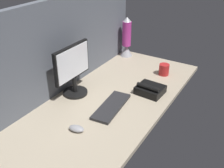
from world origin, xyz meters
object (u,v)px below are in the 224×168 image
monitor (73,69)px  desk_phone (150,90)px  keyboard (111,106)px  mug_red_plastic (164,70)px  mouse (77,129)px  lava_lamp (127,40)px

monitor → desk_phone: bearing=-58.6°
monitor → keyboard: size_ratio=1.01×
desk_phone → monitor: bearing=121.4°
mug_red_plastic → keyboard: bearing=170.0°
mouse → desk_phone: desk_phone is taller
lava_lamp → desk_phone: 74.15cm
keyboard → mouse: (-31.79, 4.84, 0.70)cm
mouse → mug_red_plastic: 98.32cm
mouse → desk_phone: 65.65cm
keyboard → desk_phone: (30.98, -14.34, 2.19)cm
monitor → keyboard: 38.29cm
monitor → mug_red_plastic: bearing=-35.3°
mug_red_plastic → mouse: bearing=170.4°
lava_lamp → mug_red_plastic: bearing=-112.7°
monitor → mug_red_plastic: size_ratio=3.98×
mouse → lava_lamp: bearing=5.0°
mug_red_plastic → lava_lamp: 51.91cm
monitor → desk_phone: size_ratio=1.88×
mug_red_plastic → lava_lamp: lava_lamp is taller
keyboard → monitor: bearing=80.8°
mouse → desk_phone: bearing=-26.7°
keyboard → lava_lamp: 92.88cm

